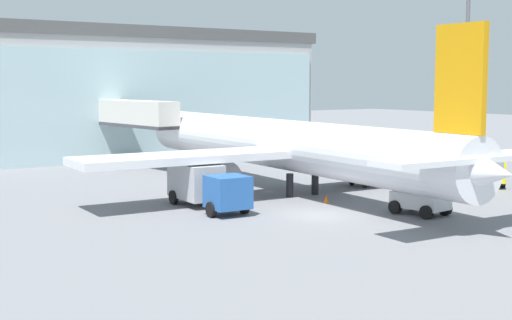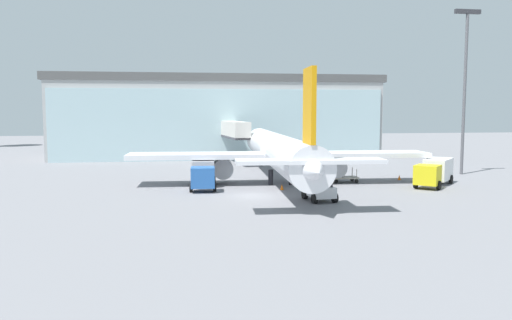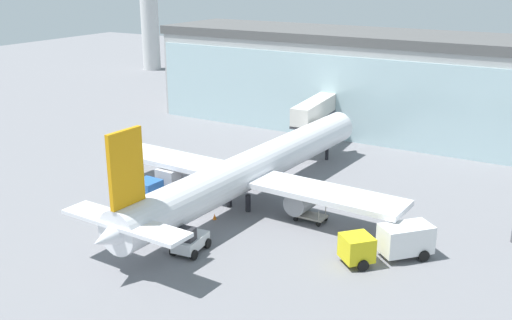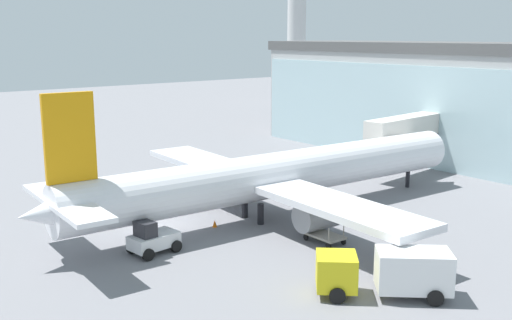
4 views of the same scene
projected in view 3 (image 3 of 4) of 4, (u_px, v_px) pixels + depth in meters
The scene contains 10 objects.
ground at pixel (166, 224), 52.95m from camera, with size 240.00×240.00×0.00m, color slate.
terminal_building at pixel (343, 79), 83.84m from camera, with size 53.31×15.51×13.39m.
jet_bridge at pixel (319, 109), 74.87m from camera, with size 3.50×14.01×6.12m.
airplane at pixel (251, 169), 56.88m from camera, with size 31.44×40.12×10.77m.
catering_truck at pixel (168, 181), 59.22m from camera, with size 2.87×7.42×2.65m.
fuel_truck at pixel (390, 242), 46.09m from camera, with size 6.54×6.88×2.65m.
baggage_cart at pixel (311, 216), 53.33m from camera, with size 2.83×1.65×1.50m.
pushback_tug at pixel (190, 241), 47.38m from camera, with size 2.46×3.37×2.30m.
safety_cone_nose at pixel (215, 217), 53.77m from camera, with size 0.36×0.36×0.55m, color orange.
safety_cone_wingtip at pixel (386, 230), 50.96m from camera, with size 0.36×0.36×0.55m, color orange.
Camera 3 is at (31.37, -38.03, 21.64)m, focal length 42.00 mm.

